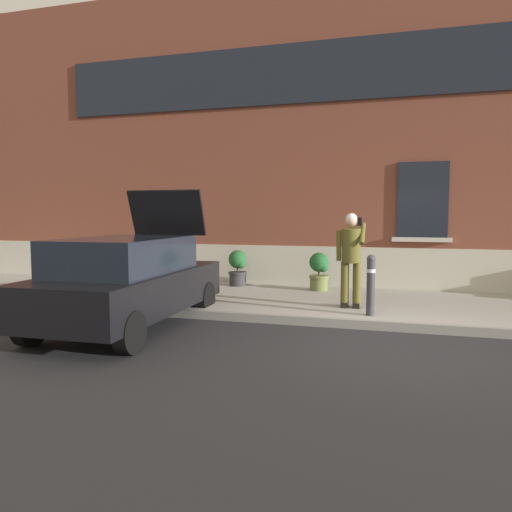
% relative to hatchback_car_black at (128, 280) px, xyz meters
% --- Properties ---
extents(ground_plane, '(80.00, 80.00, 0.00)m').
position_rel_hatchback_car_black_xyz_m(ground_plane, '(4.21, 0.03, -0.80)').
color(ground_plane, '#232326').
extents(sidewalk, '(24.00, 3.60, 0.15)m').
position_rel_hatchback_car_black_xyz_m(sidewalk, '(4.21, 2.83, -0.72)').
color(sidewalk, '#99968E').
rests_on(sidewalk, ground).
extents(curb_edge, '(24.00, 0.12, 0.15)m').
position_rel_hatchback_car_black_xyz_m(curb_edge, '(4.21, 0.97, -0.72)').
color(curb_edge, gray).
rests_on(curb_edge, ground).
extents(building_facade, '(24.00, 1.52, 7.50)m').
position_rel_hatchback_car_black_xyz_m(building_facade, '(4.21, 5.32, 2.93)').
color(building_facade, brown).
rests_on(building_facade, ground).
extents(hatchback_car_black, '(1.85, 4.09, 2.34)m').
position_rel_hatchback_car_black_xyz_m(hatchback_car_black, '(0.00, 0.00, 0.00)').
color(hatchback_car_black, black).
rests_on(hatchback_car_black, ground).
extents(bollard_near_person, '(0.15, 0.15, 1.04)m').
position_rel_hatchback_car_black_xyz_m(bollard_near_person, '(3.83, 1.38, -0.09)').
color(bollard_near_person, '#333338').
rests_on(bollard_near_person, sidewalk).
extents(bollard_far_left, '(0.15, 0.15, 1.04)m').
position_rel_hatchback_car_black_xyz_m(bollard_far_left, '(-0.58, 1.38, -0.09)').
color(bollard_far_left, '#333338').
rests_on(bollard_far_left, sidewalk).
extents(person_on_phone, '(0.51, 0.48, 1.75)m').
position_rel_hatchback_car_black_xyz_m(person_on_phone, '(3.44, 1.93, 0.35)').
color(person_on_phone, '#514C1E').
rests_on(person_on_phone, sidewalk).
extents(planter_charcoal, '(0.44, 0.44, 0.86)m').
position_rel_hatchback_car_black_xyz_m(planter_charcoal, '(0.57, 4.04, -0.19)').
color(planter_charcoal, '#2D2D30').
rests_on(planter_charcoal, sidewalk).
extents(planter_olive, '(0.44, 0.44, 0.86)m').
position_rel_hatchback_car_black_xyz_m(planter_olive, '(2.57, 3.87, -0.19)').
color(planter_olive, '#606B38').
rests_on(planter_olive, sidewalk).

